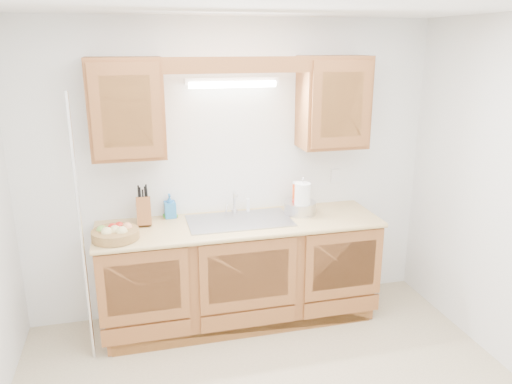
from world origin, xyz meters
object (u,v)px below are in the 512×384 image
object	(u,v)px
fruit_basket	(115,233)
paper_towel	(302,200)
knife_block	(144,210)
apple_bowl	(300,207)

from	to	relation	value
fruit_basket	paper_towel	distance (m)	1.53
knife_block	paper_towel	world-z (taller)	paper_towel
apple_bowl	knife_block	bearing A→B (deg)	177.28
knife_block	apple_bowl	distance (m)	1.30
fruit_basket	apple_bowl	size ratio (longest dim) A/B	1.14
paper_towel	knife_block	bearing A→B (deg)	174.66
fruit_basket	apple_bowl	distance (m)	1.53
fruit_basket	apple_bowl	xyz separation A→B (m)	(1.52, 0.21, 0.01)
knife_block	apple_bowl	size ratio (longest dim) A/B	1.00
knife_block	paper_towel	bearing A→B (deg)	-4.15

